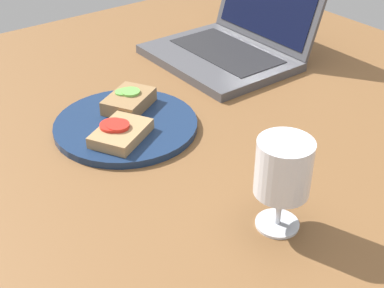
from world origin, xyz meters
TOP-DOWN VIEW (x-y plane):
  - wooden_table at (0.00, 0.00)cm, footprint 140.00×140.00cm
  - plate at (-11.40, -7.33)cm, footprint 25.64×25.64cm
  - sandwich_with_tomato at (-7.31, -10.76)cm, footprint 11.33×12.44cm
  - sandwich_with_cucumber at (-15.66, -3.95)cm, footprint 10.63×11.71cm
  - wine_glass at (23.49, -4.04)cm, footprint 7.49×7.49cm
  - laptop at (-23.71, 28.64)cm, footprint 30.88×30.54cm

SIDE VIEW (x-z plane):
  - wooden_table at x=0.00cm, z-range 0.00..3.00cm
  - plate at x=-11.40cm, z-range 3.00..4.32cm
  - sandwich_with_tomato at x=-7.31cm, z-range 4.14..6.76cm
  - sandwich_with_cucumber at x=-15.66cm, z-range 4.17..7.23cm
  - laptop at x=-23.71cm, z-range -4.12..18.59cm
  - wine_glass at x=23.49cm, z-range 5.31..18.98cm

